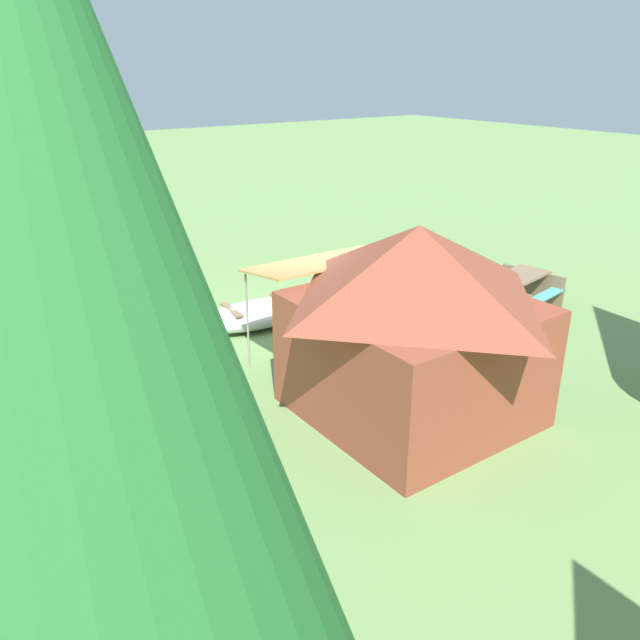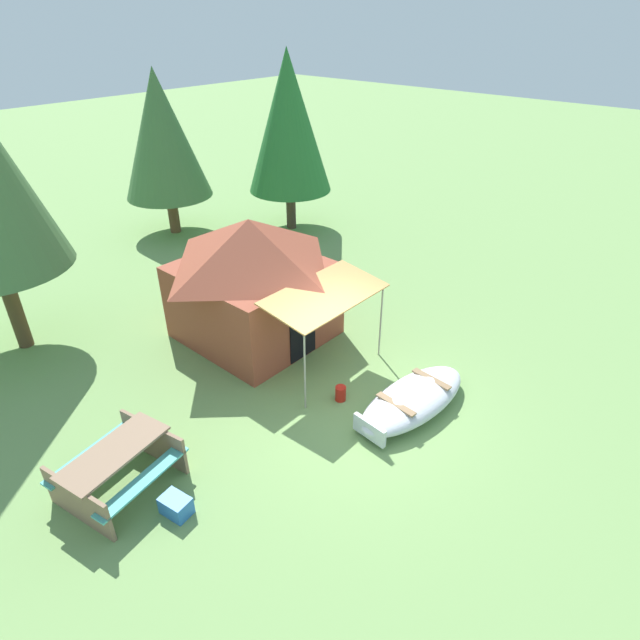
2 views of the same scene
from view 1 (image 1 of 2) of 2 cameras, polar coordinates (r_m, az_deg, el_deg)
The scene contains 7 objects.
ground_plane at distance 12.19m, azimuth -0.67°, elevation -1.02°, with size 80.00×80.00×0.00m, color #709653.
beached_rowboat at distance 12.45m, azimuth -5.57°, elevation 0.59°, with size 2.77×1.32×0.47m.
canvas_cabin_tent at distance 8.94m, azimuth 8.41°, elevation -0.02°, with size 3.07×4.35×2.80m.
picnic_table at distance 13.55m, azimuth 17.08°, elevation 2.57°, with size 1.91×1.68×0.78m.
cooler_box at distance 14.09m, azimuth 12.87°, elevation 2.31°, with size 0.45×0.32×0.30m, color blue.
fuel_can at distance 11.88m, azimuth 0.16°, elevation -0.85°, with size 0.21×0.21×0.30m, color red.
pine_tree_far_center at distance 2.24m, azimuth -20.62°, elevation -15.73°, with size 2.68×2.68×5.59m.
Camera 1 is at (6.35, 9.25, 4.76)m, focal length 35.69 mm.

